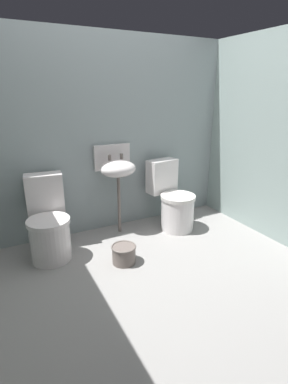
% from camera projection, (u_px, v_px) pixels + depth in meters
% --- Properties ---
extents(ground_plane, '(3.31, 2.73, 0.08)m').
position_uv_depth(ground_plane, '(159.00, 280.00, 2.63)').
color(ground_plane, gray).
extents(wall_back, '(3.31, 0.10, 2.14)m').
position_uv_depth(wall_back, '(106.00, 137.00, 3.29)').
color(wall_back, '#8D9A9C').
rests_on(wall_back, ground).
extents(wall_right, '(0.10, 2.53, 2.14)m').
position_uv_depth(wall_right, '(284.00, 141.00, 3.00)').
color(wall_right, '#8B9E99').
rests_on(wall_right, ground).
extents(toilet_left, '(0.45, 0.63, 0.78)m').
position_uv_depth(toilet_left, '(49.00, 225.00, 2.86)').
color(toilet_left, white).
rests_on(toilet_left, ground).
extents(toilet_right, '(0.46, 0.64, 0.78)m').
position_uv_depth(toilet_right, '(173.00, 201.00, 3.48)').
color(toilet_right, silver).
rests_on(toilet_right, ground).
extents(sink, '(0.42, 0.35, 0.99)m').
position_uv_depth(sink, '(117.00, 168.00, 3.23)').
color(sink, '#6B5F59').
rests_on(sink, ground).
extents(bucket, '(0.24, 0.24, 0.18)m').
position_uv_depth(bucket, '(124.00, 254.00, 2.80)').
color(bucket, '#6B5F59').
rests_on(bucket, ground).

